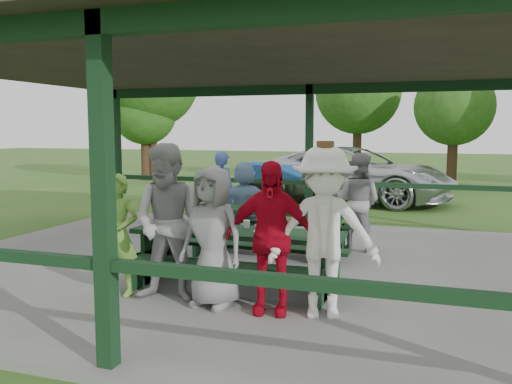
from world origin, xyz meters
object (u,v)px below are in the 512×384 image
(contestant_green, at_px, (118,235))
(contestant_white_fedora, at_px, (324,232))
(spectator_grey, at_px, (358,201))
(contestant_grey_left, at_px, (170,223))
(farm_trailer, at_px, (286,182))
(spectator_blue, at_px, (223,192))
(pickup_truck, at_px, (354,174))
(picnic_table_near, at_px, (237,251))
(spectator_lblue, at_px, (244,202))
(contestant_red, at_px, (270,237))
(picnic_table_far, at_px, (271,225))
(contestant_grey_mid, at_px, (213,237))

(contestant_green, height_order, contestant_white_fedora, contestant_white_fedora)
(contestant_green, height_order, spectator_grey, spectator_grey)
(contestant_grey_left, height_order, farm_trailer, contestant_grey_left)
(spectator_blue, bearing_deg, pickup_truck, -82.47)
(pickup_truck, bearing_deg, picnic_table_near, -167.79)
(spectator_grey, bearing_deg, spectator_lblue, 17.16)
(contestant_white_fedora, relative_size, pickup_truck, 0.33)
(contestant_red, bearing_deg, picnic_table_far, 99.79)
(contestant_red, xyz_separation_m, pickup_truck, (-0.64, 10.53, -0.14))
(contestant_green, distance_m, spectator_blue, 4.31)
(contestant_grey_mid, xyz_separation_m, spectator_grey, (1.15, 3.57, 0.01))
(contestant_green, bearing_deg, farm_trailer, 91.21)
(spectator_blue, relative_size, pickup_truck, 0.28)
(contestant_green, bearing_deg, contestant_red, -2.57)
(contestant_grey_left, bearing_deg, contestant_green, 174.12)
(picnic_table_near, relative_size, contestant_green, 1.82)
(contestant_green, xyz_separation_m, contestant_grey_mid, (1.28, -0.03, 0.06))
(contestant_green, bearing_deg, spectator_grey, 53.74)
(picnic_table_far, relative_size, contestant_grey_left, 1.34)
(contestant_green, relative_size, contestant_white_fedora, 0.78)
(contestant_grey_mid, xyz_separation_m, contestant_red, (0.69, 0.00, 0.04))
(picnic_table_far, relative_size, contestant_grey_mid, 1.55)
(contestant_green, relative_size, spectator_lblue, 1.02)
(contestant_red, xyz_separation_m, spectator_grey, (0.46, 3.57, -0.03))
(picnic_table_far, bearing_deg, contestant_red, -73.25)
(spectator_blue, bearing_deg, contestant_red, 141.04)
(picnic_table_far, bearing_deg, contestant_grey_mid, -86.80)
(spectator_lblue, bearing_deg, contestant_grey_left, 78.10)
(contestant_grey_left, height_order, spectator_blue, contestant_grey_left)
(contestant_green, bearing_deg, contestant_grey_left, -1.78)
(contestant_grey_mid, xyz_separation_m, farm_trailer, (-1.77, 9.53, -0.29))
(contestant_grey_mid, height_order, spectator_grey, spectator_grey)
(spectator_grey, bearing_deg, picnic_table_far, 45.72)
(contestant_grey_mid, relative_size, spectator_lblue, 1.11)
(contestant_red, relative_size, spectator_lblue, 1.16)
(contestant_green, distance_m, spectator_grey, 4.29)
(pickup_truck, bearing_deg, spectator_grey, -158.44)
(farm_trailer, bearing_deg, contestant_grey_left, -106.64)
(contestant_green, bearing_deg, spectator_lblue, 81.94)
(spectator_grey, xyz_separation_m, pickup_truck, (-1.10, 6.96, -0.11))
(picnic_table_far, height_order, spectator_lblue, spectator_lblue)
(picnic_table_far, bearing_deg, contestant_grey_left, -98.16)
(contestant_white_fedora, bearing_deg, spectator_grey, 78.07)
(picnic_table_far, height_order, contestant_white_fedora, contestant_white_fedora)
(contestant_red, distance_m, spectator_blue, 4.91)
(contestant_red, xyz_separation_m, farm_trailer, (-2.46, 9.53, -0.33))
(picnic_table_far, relative_size, pickup_truck, 0.43)
(picnic_table_near, xyz_separation_m, contestant_grey_left, (-0.55, -0.79, 0.47))
(picnic_table_far, distance_m, spectator_blue, 2.14)
(picnic_table_far, bearing_deg, spectator_grey, 29.62)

